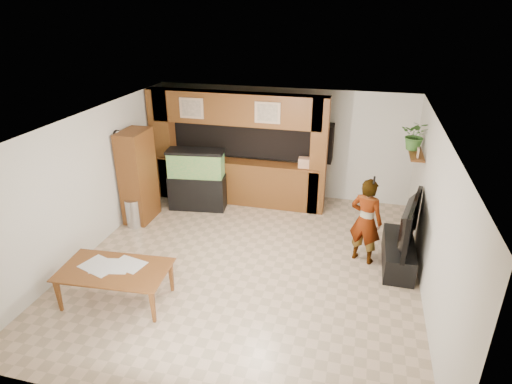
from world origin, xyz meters
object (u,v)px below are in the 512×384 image
(aquarium, at_px, (197,180))
(person, at_px, (366,221))
(television, at_px, (403,222))
(dining_table, at_px, (116,286))
(pantry_cabinet, at_px, (138,176))

(aquarium, relative_size, person, 0.87)
(television, bearing_deg, dining_table, 128.57)
(television, xyz_separation_m, dining_table, (-4.35, -2.18, -0.59))
(aquarium, height_order, dining_table, aquarium)
(pantry_cabinet, bearing_deg, aquarium, 38.34)
(aquarium, xyz_separation_m, television, (4.35, -1.32, 0.20))
(dining_table, bearing_deg, television, 22.21)
(television, bearing_deg, aquarium, 85.02)
(dining_table, bearing_deg, person, 26.08)
(person, bearing_deg, aquarium, 2.45)
(person, distance_m, dining_table, 4.36)
(aquarium, height_order, television, aquarium)
(aquarium, relative_size, dining_table, 0.83)
(aquarium, relative_size, television, 0.96)
(pantry_cabinet, height_order, television, pantry_cabinet)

